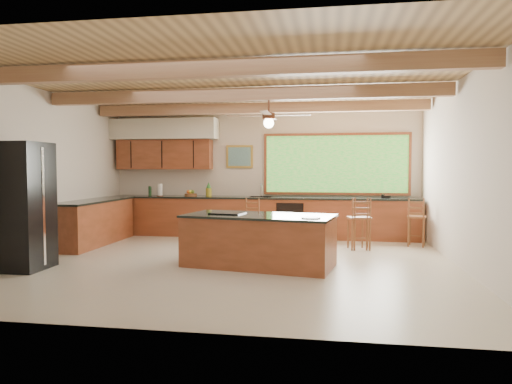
# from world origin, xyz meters

# --- Properties ---
(ground) EXTENTS (7.20, 7.20, 0.00)m
(ground) POSITION_xyz_m (0.00, 0.00, 0.00)
(ground) COLOR #B9AF9A
(ground) RESTS_ON ground
(room_shell) EXTENTS (7.27, 6.54, 3.02)m
(room_shell) POSITION_xyz_m (-0.17, 0.65, 2.21)
(room_shell) COLOR beige
(room_shell) RESTS_ON ground
(counter_run) EXTENTS (7.12, 3.10, 1.26)m
(counter_run) POSITION_xyz_m (-0.82, 2.52, 0.46)
(counter_run) COLOR brown
(counter_run) RESTS_ON ground
(island) EXTENTS (2.53, 1.51, 0.85)m
(island) POSITION_xyz_m (0.43, -0.18, 0.42)
(island) COLOR brown
(island) RESTS_ON ground
(refrigerator) EXTENTS (0.78, 0.76, 1.98)m
(refrigerator) POSITION_xyz_m (-3.19, -1.01, 0.99)
(refrigerator) COLOR black
(refrigerator) RESTS_ON ground
(bar_stool_a) EXTENTS (0.44, 0.44, 0.98)m
(bar_stool_a) POSITION_xyz_m (0.10, 1.55, 0.58)
(bar_stool_a) COLOR brown
(bar_stool_a) RESTS_ON ground
(bar_stool_b) EXTENTS (0.39, 0.39, 1.02)m
(bar_stool_b) POSITION_xyz_m (2.17, 1.55, 0.60)
(bar_stool_b) COLOR brown
(bar_stool_b) RESTS_ON ground
(bar_stool_c) EXTENTS (0.44, 0.44, 1.02)m
(bar_stool_c) POSITION_xyz_m (2.10, 1.55, 0.60)
(bar_stool_c) COLOR brown
(bar_stool_c) RESTS_ON ground
(bar_stool_d) EXTENTS (0.43, 0.43, 0.99)m
(bar_stool_d) POSITION_xyz_m (3.30, 2.09, 0.59)
(bar_stool_d) COLOR brown
(bar_stool_d) RESTS_ON ground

